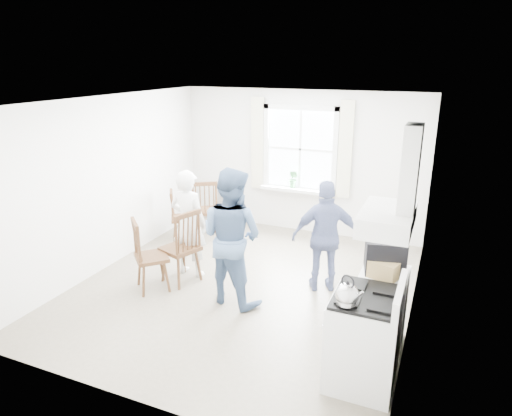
# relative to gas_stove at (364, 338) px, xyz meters

# --- Properties ---
(room_shell) EXTENTS (4.62, 5.12, 2.64)m
(room_shell) POSITION_rel_gas_stove_xyz_m (-1.91, 1.35, 0.82)
(room_shell) COLOR #7B705E
(room_shell) RESTS_ON ground
(window_assembly) EXTENTS (1.88, 0.24, 1.70)m
(window_assembly) POSITION_rel_gas_stove_xyz_m (-1.91, 3.80, 0.98)
(window_assembly) COLOR white
(window_assembly) RESTS_ON room_shell
(range_hood) EXTENTS (0.45, 0.76, 0.94)m
(range_hood) POSITION_rel_gas_stove_xyz_m (0.16, -0.00, 1.42)
(range_hood) COLOR white
(range_hood) RESTS_ON room_shell
(shelf_unit) EXTENTS (0.40, 0.30, 0.80)m
(shelf_unit) POSITION_rel_gas_stove_xyz_m (-3.31, 3.68, -0.08)
(shelf_unit) COLOR gray
(shelf_unit) RESTS_ON ground
(gas_stove) EXTENTS (0.68, 0.76, 1.12)m
(gas_stove) POSITION_rel_gas_stove_xyz_m (0.00, 0.00, 0.00)
(gas_stove) COLOR white
(gas_stove) RESTS_ON ground
(kettle) EXTENTS (0.22, 0.22, 0.31)m
(kettle) POSITION_rel_gas_stove_xyz_m (-0.15, -0.25, 0.57)
(kettle) COLOR silver
(kettle) RESTS_ON gas_stove
(low_cabinet) EXTENTS (0.50, 0.55, 0.90)m
(low_cabinet) POSITION_rel_gas_stove_xyz_m (0.07, 0.70, -0.03)
(low_cabinet) COLOR white
(low_cabinet) RESTS_ON ground
(stereo_stack) EXTENTS (0.49, 0.45, 0.37)m
(stereo_stack) POSITION_rel_gas_stove_xyz_m (0.05, 0.72, 0.60)
(stereo_stack) COLOR black
(stereo_stack) RESTS_ON low_cabinet
(cardboard_box) EXTENTS (0.34, 0.29, 0.19)m
(cardboard_box) POSITION_rel_gas_stove_xyz_m (0.07, 0.55, 0.51)
(cardboard_box) COLOR #9C7F4B
(cardboard_box) RESTS_ON low_cabinet
(windsor_chair_a) EXTENTS (0.63, 0.63, 1.10)m
(windsor_chair_a) POSITION_rel_gas_stove_xyz_m (-3.29, 2.72, 0.19)
(windsor_chair_a) COLOR #432815
(windsor_chair_a) RESTS_ON ground
(windsor_chair_b) EXTENTS (0.61, 0.61, 1.05)m
(windsor_chair_b) POSITION_rel_gas_stove_xyz_m (-3.15, 0.72, 0.15)
(windsor_chair_b) COLOR #432815
(windsor_chair_b) RESTS_ON ground
(windsor_chair_c) EXTENTS (0.59, 0.60, 1.11)m
(windsor_chair_c) POSITION_rel_gas_stove_xyz_m (-2.72, 1.12, 0.19)
(windsor_chair_c) COLOR #432815
(windsor_chair_c) RESTS_ON ground
(person_left) EXTENTS (0.63, 0.63, 1.61)m
(person_left) POSITION_rel_gas_stove_xyz_m (-2.83, 1.41, 0.32)
(person_left) COLOR white
(person_left) RESTS_ON ground
(person_mid) EXTENTS (1.05, 1.05, 1.83)m
(person_mid) POSITION_rel_gas_stove_xyz_m (-1.90, 0.95, 0.43)
(person_mid) COLOR #486187
(person_mid) RESTS_ON ground
(person_right) EXTENTS (1.21, 1.21, 1.58)m
(person_right) POSITION_rel_gas_stove_xyz_m (-0.86, 1.73, 0.30)
(person_right) COLOR navy
(person_right) RESTS_ON ground
(potted_plant) EXTENTS (0.24, 0.24, 0.33)m
(potted_plant) POSITION_rel_gas_stove_xyz_m (-1.99, 3.71, 0.53)
(potted_plant) COLOR #306C36
(potted_plant) RESTS_ON window_assembly
(windsor_chair_d) EXTENTS (0.54, 0.54, 0.94)m
(windsor_chair_d) POSITION_rel_gas_stove_xyz_m (-3.72, 2.44, 0.09)
(windsor_chair_d) COLOR #432815
(windsor_chair_d) RESTS_ON ground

